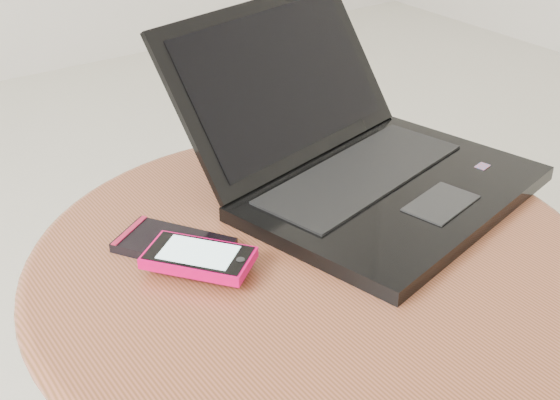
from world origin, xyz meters
TOP-DOWN VIEW (x-y plane):
  - table at (-0.12, -0.11)m, footprint 0.63×0.63m
  - laptop at (0.02, -0.02)m, footprint 0.42×0.44m
  - phone_black at (-0.24, -0.02)m, footprint 0.12×0.14m
  - phone_pink at (-0.24, -0.07)m, footprint 0.11×0.12m

SIDE VIEW (x-z plane):
  - table at x=-0.12m, z-range 0.14..0.64m
  - phone_black at x=-0.24m, z-range 0.50..0.51m
  - phone_pink at x=-0.24m, z-range 0.51..0.52m
  - laptop at x=0.02m, z-range 0.43..0.63m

